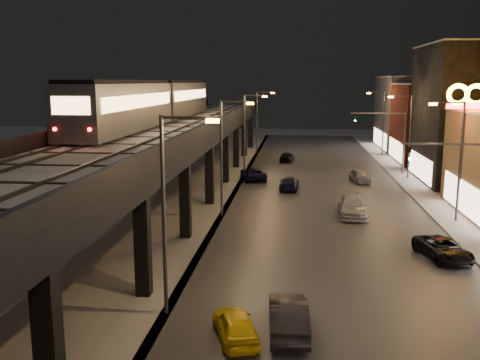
{
  "coord_description": "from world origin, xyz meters",
  "views": [
    {
      "loc": [
        5.04,
        -9.25,
        10.42
      ],
      "look_at": [
        1.93,
        19.81,
        5.0
      ],
      "focal_mm": 40.0,
      "sensor_mm": 36.0,
      "label": 1
    }
  ],
  "objects": [
    {
      "name": "road_surface",
      "position": [
        7.5,
        35.0,
        0.03
      ],
      "size": [
        17.0,
        120.0,
        0.06
      ],
      "primitive_type": "cube",
      "color": "#46474D",
      "rests_on": "ground"
    },
    {
      "name": "sidewalk_right",
      "position": [
        17.5,
        35.0,
        0.07
      ],
      "size": [
        4.0,
        120.0,
        0.14
      ],
      "primitive_type": "cube",
      "color": "#9FA1A8",
      "rests_on": "ground"
    },
    {
      "name": "under_viaduct_pavement",
      "position": [
        -6.0,
        35.0,
        0.03
      ],
      "size": [
        11.0,
        120.0,
        0.06
      ],
      "primitive_type": "cube",
      "color": "#9FA1A8",
      "rests_on": "ground"
    },
    {
      "name": "elevated_viaduct",
      "position": [
        -6.0,
        31.84,
        5.62
      ],
      "size": [
        9.0,
        100.0,
        6.3
      ],
      "color": "black",
      "rests_on": "ground"
    },
    {
      "name": "viaduct_trackbed",
      "position": [
        -6.01,
        31.97,
        6.39
      ],
      "size": [
        8.4,
        100.0,
        0.32
      ],
      "color": "#B2B7C1",
      "rests_on": "elevated_viaduct"
    },
    {
      "name": "viaduct_parapet_streetside",
      "position": [
        -1.65,
        32.0,
        6.85
      ],
      "size": [
        0.3,
        100.0,
        1.1
      ],
      "primitive_type": "cube",
      "color": "black",
      "rests_on": "elevated_viaduct"
    },
    {
      "name": "viaduct_parapet_far",
      "position": [
        -10.35,
        32.0,
        6.85
      ],
      "size": [
        0.3,
        100.0,
        1.1
      ],
      "primitive_type": "cube",
      "color": "black",
      "rests_on": "elevated_viaduct"
    },
    {
      "name": "building_e",
      "position": [
        23.99,
        62.0,
        5.08
      ],
      "size": [
        12.2,
        12.2,
        10.16
      ],
      "color": "maroon",
      "rests_on": "ground"
    },
    {
      "name": "building_f",
      "position": [
        23.99,
        76.0,
        5.58
      ],
      "size": [
        12.2,
        16.2,
        11.16
      ],
      "color": "#4C4C56",
      "rests_on": "ground"
    },
    {
      "name": "streetlight_left_1",
      "position": [
        -0.43,
        13.0,
        5.24
      ],
      "size": [
        2.57,
        0.28,
        9.0
      ],
      "color": "#38383A",
      "rests_on": "ground"
    },
    {
      "name": "streetlight_left_2",
      "position": [
        -0.43,
        31.0,
        5.24
      ],
      "size": [
        2.57,
        0.28,
        9.0
      ],
      "color": "#38383A",
      "rests_on": "ground"
    },
    {
      "name": "streetlight_right_2",
      "position": [
        16.73,
        31.0,
        5.24
      ],
      "size": [
        2.56,
        0.28,
        9.0
      ],
      "color": "#38383A",
      "rests_on": "ground"
    },
    {
      "name": "streetlight_left_3",
      "position": [
        -0.43,
        49.0,
        5.24
      ],
      "size": [
        2.57,
        0.28,
        9.0
      ],
      "color": "#38383A",
      "rests_on": "ground"
    },
    {
      "name": "streetlight_right_3",
      "position": [
        16.73,
        49.0,
        5.24
      ],
      "size": [
        2.56,
        0.28,
        9.0
      ],
      "color": "#38383A",
      "rests_on": "ground"
    },
    {
      "name": "streetlight_left_4",
      "position": [
        -0.43,
        67.0,
        5.24
      ],
      "size": [
        2.57,
        0.28,
        9.0
      ],
      "color": "#38383A",
      "rests_on": "ground"
    },
    {
      "name": "streetlight_right_4",
      "position": [
        16.73,
        67.0,
        5.24
      ],
      "size": [
        2.56,
        0.28,
        9.0
      ],
      "color": "#38383A",
      "rests_on": "ground"
    },
    {
      "name": "traffic_light_rig_b",
      "position": [
        15.84,
        52.0,
        4.5
      ],
      "size": [
        6.1,
        0.34,
        7.0
      ],
      "color": "#38383A",
      "rests_on": "ground"
    },
    {
      "name": "subway_train",
      "position": [
        -8.5,
        41.31,
        8.55
      ],
      "size": [
        3.25,
        39.21,
        3.89
      ],
      "color": "gray",
      "rests_on": "viaduct_trackbed"
    },
    {
      "name": "car_taxi",
      "position": [
        2.71,
        10.85,
        0.62
      ],
      "size": [
        2.53,
        3.94,
        1.25
      ],
      "primitive_type": "imported",
      "rotation": [
        0.0,
        0.0,
        3.46
      ],
      "color": "yellow",
      "rests_on": "ground"
    },
    {
      "name": "car_near_white",
      "position": [
        4.82,
        11.72,
        0.74
      ],
      "size": [
        1.87,
        4.6,
        1.49
      ],
      "primitive_type": "imported",
      "rotation": [
        0.0,
        0.0,
        3.21
      ],
      "color": "#222228",
      "rests_on": "ground"
    },
    {
      "name": "car_mid_silver",
      "position": [
        0.48,
        46.75,
        0.67
      ],
      "size": [
        3.41,
        5.26,
        1.35
      ],
      "primitive_type": "imported",
      "rotation": [
        0.0,
        0.0,
        3.4
      ],
      "color": "#131739",
      "rests_on": "ground"
    },
    {
      "name": "car_mid_dark",
      "position": [
        4.39,
        41.78,
        0.62
      ],
      "size": [
        1.94,
        4.36,
        1.24
      ],
      "primitive_type": "imported",
      "rotation": [
        0.0,
        0.0,
        3.09
      ],
      "color": "black",
      "rests_on": "ground"
    },
    {
      "name": "car_far_white",
      "position": [
        3.75,
        60.35,
        0.63
      ],
      "size": [
        2.01,
        3.87,
        1.26
      ],
      "primitive_type": "imported",
      "rotation": [
        0.0,
        0.0,
        3.0
      ],
      "color": "black",
      "rests_on": "ground"
    },
    {
      "name": "car_onc_dark",
      "position": [
        13.75,
        22.07,
        0.63
      ],
      "size": [
        3.13,
        4.89,
        1.25
      ],
      "primitive_type": "imported",
      "rotation": [
        0.0,
        0.0,
        0.25
      ],
      "color": "black",
      "rests_on": "ground"
    },
    {
      "name": "car_onc_white",
      "position": [
        9.46,
        32.03,
        0.75
      ],
      "size": [
        2.11,
        5.15,
        1.49
      ],
      "primitive_type": "imported",
      "rotation": [
        0.0,
        0.0,
        -0.0
      ],
      "color": "#B9B9C8",
      "rests_on": "ground"
    },
    {
      "name": "car_onc_red",
      "position": [
        11.61,
        46.38,
        0.66
      ],
      "size": [
        2.22,
        4.09,
        1.32
      ],
      "primitive_type": "imported",
      "rotation": [
        0.0,
        0.0,
        0.18
      ],
      "color": "gray",
      "rests_on": "ground"
    },
    {
      "name": "sign_mcdonalds",
      "position": [
        18.0,
        33.91,
        8.36
      ],
      "size": [
        3.04,
        0.54,
        10.23
      ],
      "color": "#38383A",
      "rests_on": "ground"
    }
  ]
}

